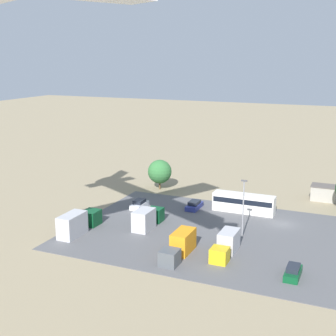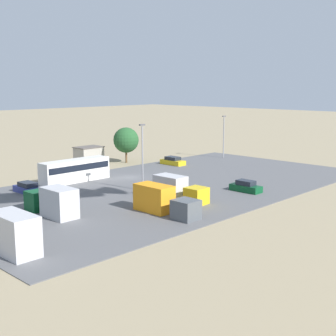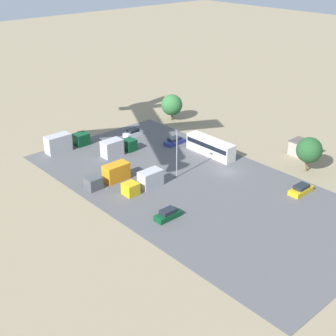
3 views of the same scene
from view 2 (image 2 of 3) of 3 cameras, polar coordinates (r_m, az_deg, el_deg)
The scene contains 14 objects.
ground_plane at distance 72.63m, azimuth -4.94°, elevation -1.21°, with size 400.00×400.00×0.00m, color gray.
parking_lot_surface at distance 66.44m, azimuth 0.01°, elevation -2.21°, with size 61.95×32.25×0.08m.
shed_building at distance 88.20m, azimuth -9.64°, elevation 1.65°, with size 4.92×3.59×2.91m.
bus at distance 70.41m, azimuth -11.27°, elevation -0.21°, with size 10.88×2.61×3.27m.
parked_car_0 at distance 63.61m, azimuth 9.45°, elevation -2.27°, with size 1.79×4.28×1.53m.
parked_car_1 at distance 64.78m, azimuth -16.72°, elevation -2.38°, with size 1.98×4.55×1.42m.
parked_car_3 at distance 83.99m, azimuth 0.58°, elevation 0.83°, with size 2.00×4.62×1.44m.
parked_truck_0 at distance 43.08m, azimuth -19.19°, elevation -7.35°, with size 2.46×9.24×3.50m.
parked_truck_1 at distance 52.00m, azimuth -0.65°, elevation -4.06°, with size 2.35×8.37×3.04m.
parked_truck_2 at distance 58.17m, azimuth 1.16°, elevation -2.60°, with size 2.32×7.49×2.90m.
parked_truck_3 at distance 52.72m, azimuth -13.82°, elevation -4.05°, with size 2.48×7.38×3.25m.
tree_apron_mid at distance 86.41m, azimuth -5.14°, elevation 3.41°, with size 4.67×4.67×6.54m.
light_pole_lot_centre at distance 92.25m, azimuth 6.81°, elevation 4.06°, with size 0.90×0.28×8.23m.
light_pole_lot_edge at distance 62.63m, azimuth -3.13°, elevation 1.65°, with size 0.90×0.28×9.00m.
Camera 2 is at (46.73, 53.76, 14.16)m, focal length 50.00 mm.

